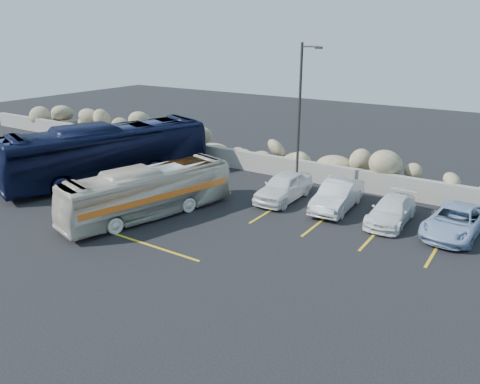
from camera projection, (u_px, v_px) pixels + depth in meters
The scene contains 11 objects.
ground at pixel (140, 245), 19.66m from camera, with size 90.00×90.00×0.00m, color black.
seawall at pixel (278, 166), 28.94m from camera, with size 60.00×0.40×1.20m, color gray.
riprap_pile at pixel (288, 151), 29.67m from camera, with size 54.00×2.80×2.60m, color #8F7F5D, non-canonical shape.
parking_lines at pixel (299, 225), 21.65m from camera, with size 18.16×9.36×0.01m.
lamppost at pixel (300, 116), 24.44m from camera, with size 1.14×0.18×8.00m.
vintage_bus at pixel (148, 192), 22.43m from camera, with size 2.03×8.68×2.42m, color beige.
tour_coach at pixel (108, 153), 27.71m from camera, with size 2.85×12.20×3.40m, color #101637.
car_a at pixel (284, 187), 24.71m from camera, with size 1.72×4.26×1.45m, color white.
car_b at pixel (337, 196), 23.43m from camera, with size 1.50×4.31×1.42m, color silver.
car_c at pixel (391, 211), 21.81m from camera, with size 1.64×4.03×1.17m, color white.
car_d at pixel (455, 221), 20.49m from camera, with size 2.07×4.49×1.25m, color #94ACD2.
Camera 1 is at (13.31, -12.62, 8.52)m, focal length 35.00 mm.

